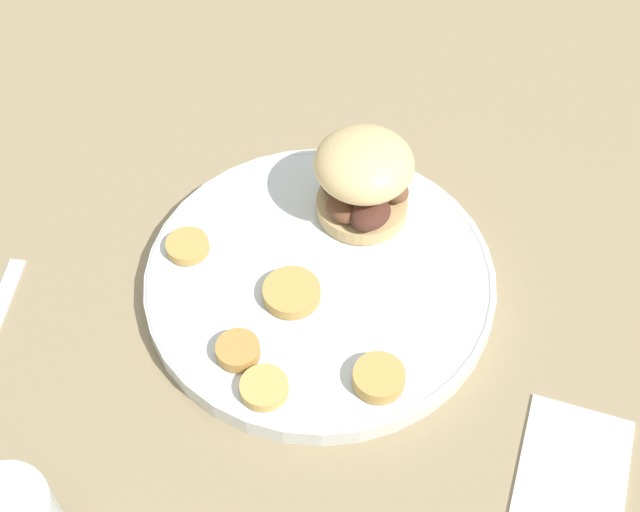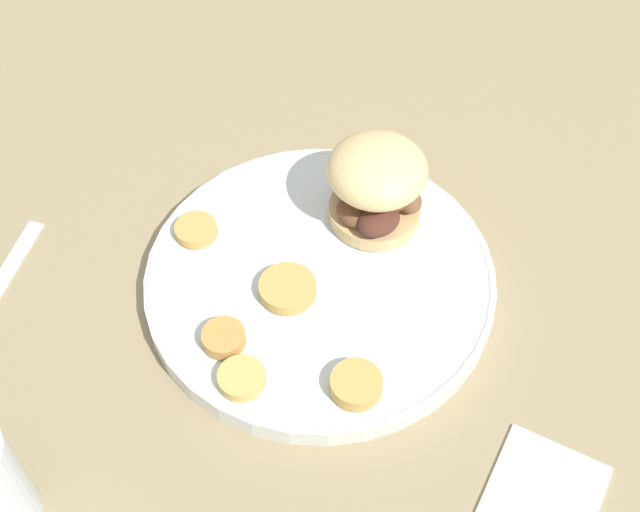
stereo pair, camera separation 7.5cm
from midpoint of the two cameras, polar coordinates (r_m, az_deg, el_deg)
The scene contains 9 objects.
ground_plane at distance 0.79m, azimuth -2.73°, elevation -2.22°, with size 4.00×4.00×0.00m, color #937F5B.
dinner_plate at distance 0.78m, azimuth -2.76°, elevation -1.72°, with size 0.31×0.31×0.02m.
sandwich at distance 0.78m, azimuth 0.10°, elevation 4.82°, with size 0.09×0.09×0.08m.
potato_round_0 at distance 0.71m, azimuth -6.67°, elevation -8.58°, with size 0.04×0.04×0.01m, color tan.
potato_round_1 at distance 0.71m, azimuth 0.73°, elevation -8.02°, with size 0.04×0.04×0.01m, color tan.
potato_round_2 at distance 0.76m, azimuth -4.69°, elevation -2.54°, with size 0.05×0.05×0.01m, color tan.
potato_round_3 at distance 0.80m, azimuth -11.16°, elevation 0.46°, with size 0.04×0.04×0.01m, color tan.
potato_round_4 at distance 0.73m, azimuth -8.25°, elevation -6.20°, with size 0.04×0.04×0.01m, color #BC8942.
napkin at distance 0.71m, azimuth 12.90°, elevation -13.89°, with size 0.12×0.08×0.01m, color white.
Camera 1 is at (0.38, -0.26, 0.64)m, focal length 50.00 mm.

